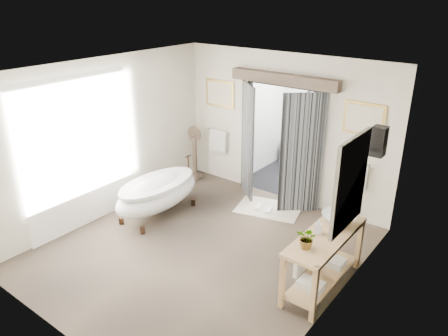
{
  "coord_description": "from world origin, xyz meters",
  "views": [
    {
      "loc": [
        4.0,
        -4.63,
        4.0
      ],
      "look_at": [
        0.0,
        0.6,
        1.25
      ],
      "focal_mm": 35.0,
      "sensor_mm": 36.0,
      "label": 1
    }
  ],
  "objects_px": {
    "clawfoot_tub": "(158,193)",
    "rug": "(268,209)",
    "vanity": "(322,256)",
    "basin": "(339,219)"
  },
  "relations": [
    {
      "from": "clawfoot_tub",
      "to": "basin",
      "type": "distance_m",
      "value": 3.45
    },
    {
      "from": "clawfoot_tub",
      "to": "rug",
      "type": "distance_m",
      "value": 2.16
    },
    {
      "from": "vanity",
      "to": "basin",
      "type": "relative_size",
      "value": 3.22
    },
    {
      "from": "vanity",
      "to": "basin",
      "type": "distance_m",
      "value": 0.58
    },
    {
      "from": "vanity",
      "to": "rug",
      "type": "height_order",
      "value": "vanity"
    },
    {
      "from": "rug",
      "to": "basin",
      "type": "bearing_deg",
      "value": -31.96
    },
    {
      "from": "clawfoot_tub",
      "to": "basin",
      "type": "xyz_separation_m",
      "value": [
        3.4,
        0.28,
        0.48
      ]
    },
    {
      "from": "rug",
      "to": "basin",
      "type": "height_order",
      "value": "basin"
    },
    {
      "from": "vanity",
      "to": "rug",
      "type": "bearing_deg",
      "value": 139.74
    },
    {
      "from": "clawfoot_tub",
      "to": "vanity",
      "type": "xyz_separation_m",
      "value": [
        3.37,
        -0.1,
        0.05
      ]
    }
  ]
}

